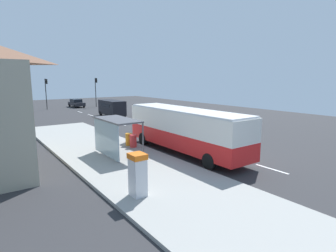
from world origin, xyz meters
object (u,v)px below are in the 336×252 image
white_van (112,107)px  recycling_bin_red (133,141)px  traffic_light_far_side (46,89)px  bus_shelter (113,128)px  sedan_near (76,103)px  traffic_light_near_side (96,88)px  ticket_machine (138,174)px  bus (184,128)px  recycling_bin_orange (129,139)px

white_van → recycling_bin_red: white_van is taller
white_van → traffic_light_far_side: (-5.30, 14.95, 2.18)m
bus_shelter → traffic_light_far_side: bearing=84.5°
white_van → bus_shelter: 21.08m
white_van → traffic_light_far_side: size_ratio=0.98×
sedan_near → traffic_light_far_side: size_ratio=0.84×
white_van → sedan_near: bearing=89.7°
traffic_light_near_side → traffic_light_far_side: bearing=174.7°
ticket_machine → recycling_bin_red: bearing=62.6°
bus → traffic_light_far_side: bearing=92.2°
recycling_bin_red → traffic_light_far_side: size_ratio=0.18×
recycling_bin_orange → bus_shelter: bearing=-137.1°
sedan_near → traffic_light_near_side: size_ratio=0.82×
sedan_near → traffic_light_far_side: 6.17m
traffic_light_near_side → bus_shelter: bearing=-109.6°
ticket_machine → traffic_light_far_side: bearing=82.7°
bus → sedan_near: 37.31m
ticket_machine → traffic_light_near_side: 42.30m
white_van → bus_shelter: bearing=-114.1°
recycling_bin_orange → bus_shelter: bus_shelter is taller
recycling_bin_red → traffic_light_near_side: 33.58m
traffic_light_far_side → ticket_machine: bearing=-97.3°
bus → ticket_machine: 8.18m
ticket_machine → sedan_near: bearing=75.8°
bus → bus_shelter: size_ratio=2.75×
white_van → sedan_near: size_ratio=1.17×
bus → sedan_near: bus is taller
ticket_machine → recycling_bin_orange: size_ratio=2.04×
bus → recycling_bin_orange: size_ratio=11.59×
sedan_near → ticket_machine: ticket_machine is taller
recycling_bin_red → bus_shelter: bearing=-148.6°
traffic_light_near_side → traffic_light_far_side: traffic_light_near_side is taller
bus → traffic_light_near_side: (7.21, 35.10, 1.77)m
bus → recycling_bin_orange: bus is taller
sedan_near → recycling_bin_red: 34.61m
sedan_near → traffic_light_near_side: bearing=-31.7°
bus → recycling_bin_orange: 4.68m
white_van → traffic_light_near_side: traffic_light_near_side is taller
bus_shelter → white_van: bearing=65.9°
bus_shelter → traffic_light_near_side: bearing=70.4°
white_van → recycling_bin_red: size_ratio=5.49×
bus → sedan_near: size_ratio=2.46×
ticket_machine → bus_shelter: 6.87m
recycling_bin_red → white_van: bearing=70.3°
recycling_bin_red → bus_shelter: 2.97m
white_van → ticket_machine: white_van is taller
recycling_bin_orange → traffic_light_far_side: bearing=88.0°
ticket_machine → recycling_bin_orange: 9.54m
ticket_machine → traffic_light_far_side: size_ratio=0.36×
white_van → bus_shelter: size_ratio=1.30×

